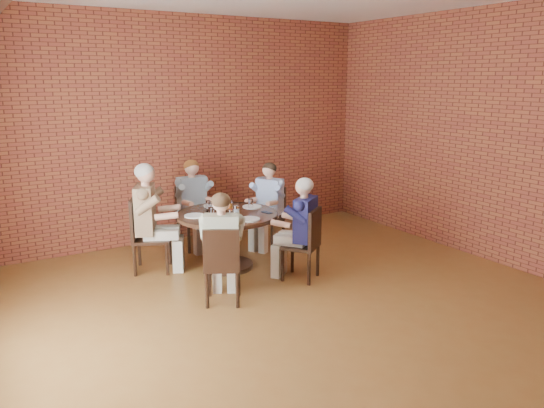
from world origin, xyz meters
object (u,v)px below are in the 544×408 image
chair_e (307,241)px  smartphone (267,212)px  chair_a (271,214)px  diner_d (222,248)px  diner_a (268,206)px  chair_d (222,263)px  diner_b (194,205)px  dining_table (227,229)px  chair_b (192,214)px  diner_e (301,229)px  diner_c (151,218)px  chair_c (144,232)px

chair_e → smartphone: bearing=-109.1°
chair_a → diner_d: size_ratio=0.71×
diner_a → chair_d: size_ratio=1.40×
chair_a → diner_a: (-0.07, -0.04, 0.14)m
chair_d → diner_b: bearing=-75.5°
smartphone → dining_table: bearing=138.3°
chair_a → chair_b: (-1.03, 0.56, 0.01)m
chair_d → diner_d: diner_d is taller
diner_a → chair_d: bearing=-72.7°
chair_d → diner_e: bearing=-140.6°
diner_c → diner_b: bearing=-29.9°
dining_table → diner_e: size_ratio=1.03×
chair_a → diner_c: size_ratio=0.64×
diner_c → chair_d: bearing=-142.8°
diner_a → chair_e: 1.42m
chair_d → diner_d: 0.16m
dining_table → diner_b: bearing=92.4°
chair_e → smartphone: size_ratio=6.00×
diner_d → chair_c: bearing=-44.1°
diner_a → diner_c: size_ratio=0.89×
diner_b → diner_c: diner_c is taller
chair_a → chair_b: 1.17m
chair_d → diner_e: size_ratio=0.70×
chair_a → diner_b: diner_b is taller
chair_b → smartphone: bearing=-71.9°
diner_b → diner_e: diner_b is taller
chair_a → chair_c: bearing=-116.3°
chair_a → dining_table: bearing=-90.0°
chair_a → chair_b: chair_b is taller
chair_c → diner_c: (0.09, -0.04, 0.18)m
diner_a → diner_b: diner_b is taller
diner_c → smartphone: 1.50m
diner_b → chair_e: size_ratio=1.44×
diner_c → diner_d: (0.34, -1.39, -0.07)m
chair_b → chair_c: size_ratio=0.94×
chair_a → smartphone: 0.98m
diner_a → chair_c: bearing=-117.4°
diner_a → chair_c: diner_a is taller
diner_b → diner_d: diner_b is taller
diner_a → diner_e: diner_e is taller
diner_e → smartphone: size_ratio=8.47×
diner_b → diner_c: bearing=-147.8°
diner_d → smartphone: (1.00, 0.72, 0.12)m
chair_a → diner_b: 1.14m
chair_b → diner_e: (0.65, -1.91, 0.14)m
chair_b → chair_e: chair_b is taller
chair_e → smartphone: chair_e is taller
chair_a → diner_e: bearing=-44.1°
chair_b → dining_table: bearing=-90.0°
chair_a → chair_b: bearing=-146.6°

